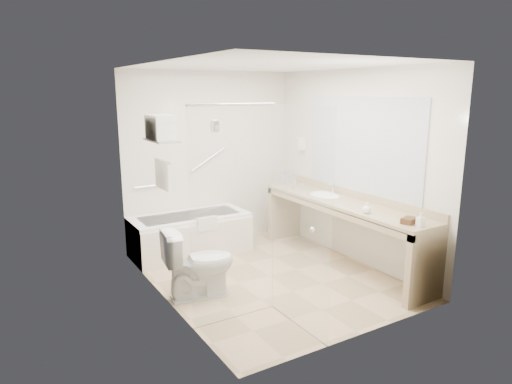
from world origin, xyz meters
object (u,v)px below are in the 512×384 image
toilet (199,263)px  water_bottle_left (294,181)px  bathtub (190,234)px  vanity_counter (342,217)px  amenity_basket (409,220)px

toilet → water_bottle_left: water_bottle_left is taller
bathtub → vanity_counter: size_ratio=0.59×
vanity_counter → amenity_basket: 1.14m
toilet → amenity_basket: amenity_basket is taller
bathtub → vanity_counter: (1.52, -1.39, 0.36)m
amenity_basket → water_bottle_left: water_bottle_left is taller
toilet → amenity_basket: bearing=-113.4°
bathtub → toilet: toilet is taller
vanity_counter → toilet: 1.99m
vanity_counter → toilet: (-1.97, 0.08, -0.26)m
bathtub → amenity_basket: bearing=-59.8°
bathtub → toilet: size_ratio=2.06×
vanity_counter → water_bottle_left: 1.14m
water_bottle_left → toilet: bearing=-152.8°
toilet → amenity_basket: size_ratio=4.35×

